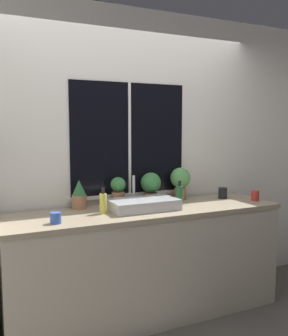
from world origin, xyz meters
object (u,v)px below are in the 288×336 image
(sink, at_px, (143,204))
(potted_plant_center_left, at_px, (118,190))
(bottle_tall, at_px, (180,195))
(potted_plant_far_left, at_px, (79,195))
(soap_bottle, at_px, (103,203))
(mug_red, at_px, (255,196))
(mug_blue, at_px, (56,218))
(potted_plant_far_right, at_px, (180,180))
(potted_plant_center_right, at_px, (151,185))
(mug_black, at_px, (223,193))

(sink, distance_m, potted_plant_center_left, 0.30)
(bottle_tall, bearing_deg, potted_plant_far_left, 162.97)
(soap_bottle, bearing_deg, mug_red, -4.19)
(bottle_tall, height_order, mug_blue, bottle_tall)
(sink, bearing_deg, potted_plant_far_right, 27.08)
(potted_plant_far_left, xyz_separation_m, soap_bottle, (0.13, -0.26, -0.03))
(potted_plant_center_right, xyz_separation_m, bottle_tall, (0.16, -0.26, -0.06))
(potted_plant_far_left, bearing_deg, mug_black, -5.57)
(potted_plant_far_left, xyz_separation_m, potted_plant_center_right, (0.68, -0.00, 0.04))
(potted_plant_center_left, bearing_deg, soap_bottle, -131.73)
(potted_plant_far_left, xyz_separation_m, potted_plant_far_right, (0.99, 0.00, 0.06))
(potted_plant_center_left, xyz_separation_m, potted_plant_far_right, (0.64, 0.00, 0.05))
(mug_black, bearing_deg, mug_blue, -170.62)
(sink, relative_size, soap_bottle, 2.77)
(potted_plant_center_left, xyz_separation_m, potted_plant_center_right, (0.32, -0.00, 0.02))
(bottle_tall, xyz_separation_m, mug_black, (0.56, 0.12, -0.04))
(potted_plant_far_left, distance_m, soap_bottle, 0.29)
(potted_plant_far_right, bearing_deg, mug_red, -31.10)
(potted_plant_far_right, relative_size, bottle_tall, 1.38)
(potted_plant_far_left, height_order, soap_bottle, potted_plant_far_left)
(mug_red, bearing_deg, mug_blue, -178.49)
(potted_plant_center_right, relative_size, soap_bottle, 1.34)
(potted_plant_far_right, relative_size, mug_red, 3.21)
(sink, bearing_deg, potted_plant_center_left, 114.43)
(potted_plant_center_right, distance_m, mug_red, 0.99)
(sink, distance_m, potted_plant_center_right, 0.35)
(potted_plant_center_right, height_order, soap_bottle, potted_plant_center_right)
(potted_plant_far_right, height_order, soap_bottle, potted_plant_far_right)
(sink, bearing_deg, mug_black, 8.03)
(potted_plant_far_right, relative_size, mug_blue, 3.76)
(mug_black, bearing_deg, potted_plant_far_right, 161.21)
(potted_plant_center_left, height_order, mug_blue, potted_plant_center_left)
(potted_plant_center_right, bearing_deg, mug_blue, -156.81)
(sink, bearing_deg, mug_red, -5.01)
(soap_bottle, bearing_deg, potted_plant_far_left, 116.16)
(potted_plant_center_left, relative_size, potted_plant_far_right, 0.82)
(potted_plant_center_left, distance_m, mug_black, 1.05)
(sink, xyz_separation_m, mug_blue, (-0.76, -0.15, -0.01))
(potted_plant_center_left, height_order, bottle_tall, potted_plant_center_left)
(potted_plant_center_right, relative_size, potted_plant_far_right, 0.90)
(sink, xyz_separation_m, bottle_tall, (0.36, 0.01, 0.05))
(mug_red, bearing_deg, potted_plant_center_right, 158.40)
(potted_plant_center_left, distance_m, mug_blue, 0.77)
(potted_plant_far_left, distance_m, potted_plant_center_left, 0.35)
(potted_plant_center_left, bearing_deg, sink, -65.57)
(mug_blue, height_order, mug_red, mug_red)
(sink, distance_m, potted_plant_far_right, 0.60)
(sink, xyz_separation_m, potted_plant_far_left, (-0.47, 0.27, 0.07))
(potted_plant_center_right, relative_size, bottle_tall, 1.24)
(potted_plant_center_left, xyz_separation_m, bottle_tall, (0.48, -0.26, -0.04))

